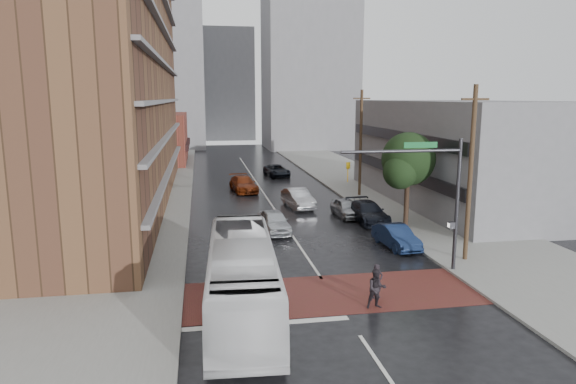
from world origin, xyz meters
TOP-DOWN VIEW (x-y plane):
  - ground at (0.00, 0.00)m, footprint 160.00×160.00m
  - crosswalk at (0.00, 0.50)m, footprint 14.00×5.00m
  - sidewalk_west at (-11.50, 25.00)m, footprint 9.00×90.00m
  - sidewalk_east at (11.50, 25.00)m, footprint 9.00×90.00m
  - apartment_block at (-14.00, 24.00)m, footprint 10.00×44.00m
  - storefront_west at (-12.00, 54.00)m, footprint 8.00×16.00m
  - building_east at (16.50, 20.00)m, footprint 11.00×26.00m
  - distant_tower_west at (-14.00, 78.00)m, footprint 18.00×16.00m
  - distant_tower_east at (14.00, 72.00)m, footprint 16.00×14.00m
  - distant_tower_center at (0.00, 95.00)m, footprint 12.00×10.00m
  - street_tree at (8.52, 12.03)m, footprint 4.20×4.10m
  - signal_mast at (5.85, 2.50)m, footprint 6.50×0.30m
  - utility_pole_near at (8.80, 4.00)m, footprint 1.60×0.26m
  - utility_pole_far at (8.80, 24.00)m, footprint 1.60×0.26m
  - transit_bus at (-4.40, -1.00)m, footprint 3.45×12.04m
  - pedestrian_a at (1.96, -0.38)m, footprint 0.69×0.54m
  - pedestrian_b at (1.54, -1.50)m, footprint 0.89×0.70m
  - car_travel_a at (-1.10, 12.30)m, footprint 2.20×4.65m
  - car_travel_b at (2.08, 19.99)m, footprint 2.35×5.12m
  - car_travel_c at (-1.88, 28.36)m, footprint 2.88×5.59m
  - suv_travel at (2.90, 37.77)m, footprint 2.97×5.30m
  - car_parked_near at (5.92, 7.30)m, footprint 1.91×4.44m
  - car_parked_mid at (6.30, 14.05)m, footprint 2.36×5.38m
  - car_parked_far at (5.20, 16.00)m, footprint 1.89×4.28m

SIDE VIEW (x-z plane):
  - ground at x=0.00m, z-range 0.00..0.00m
  - crosswalk at x=0.00m, z-range 0.00..0.02m
  - sidewalk_west at x=-11.50m, z-range 0.00..0.15m
  - sidewalk_east at x=11.50m, z-range 0.00..0.15m
  - suv_travel at x=2.90m, z-range 0.00..1.40m
  - car_parked_near at x=5.92m, z-range 0.00..1.42m
  - car_parked_far at x=5.20m, z-range 0.00..1.43m
  - car_parked_mid at x=6.30m, z-range 0.00..1.54m
  - car_travel_a at x=-1.10m, z-range 0.00..1.54m
  - car_travel_c at x=-1.88m, z-range 0.00..1.55m
  - car_travel_b at x=2.08m, z-range 0.00..1.63m
  - pedestrian_a at x=1.96m, z-range 0.00..1.65m
  - pedestrian_b at x=1.54m, z-range 0.00..1.82m
  - transit_bus at x=-4.40m, z-range 0.00..3.32m
  - storefront_west at x=-12.00m, z-range 0.00..7.00m
  - building_east at x=16.50m, z-range 0.00..9.00m
  - signal_mast at x=5.85m, z-range 1.13..8.33m
  - street_tree at x=8.52m, z-range 1.28..8.18m
  - utility_pole_near at x=8.80m, z-range 0.14..10.14m
  - utility_pole_far at x=8.80m, z-range 0.14..10.14m
  - distant_tower_center at x=0.00m, z-range 0.00..24.00m
  - apartment_block at x=-14.00m, z-range 0.00..28.00m
  - distant_tower_west at x=-14.00m, z-range 0.00..32.00m
  - distant_tower_east at x=14.00m, z-range 0.00..36.00m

